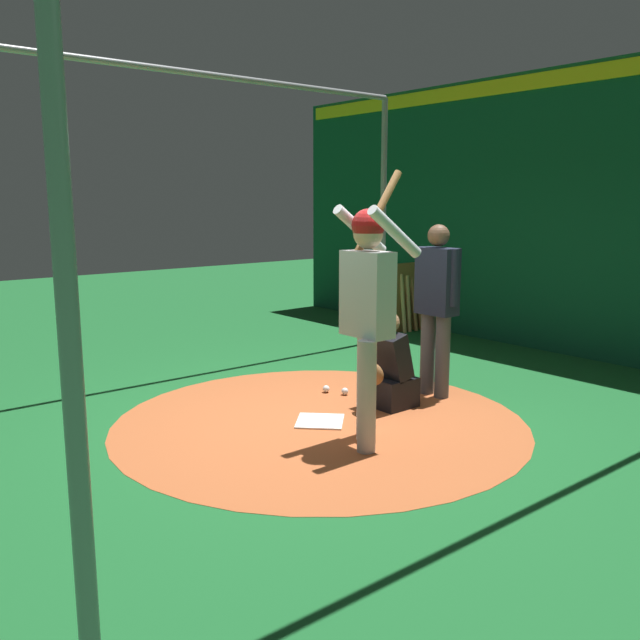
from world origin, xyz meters
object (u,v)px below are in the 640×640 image
home_plate (320,421)px  catcher (389,370)px  umpire (437,301)px  bat_rack (420,298)px  baseball_2 (361,438)px  baseball_0 (326,389)px  baseball_1 (345,391)px  batter (368,301)px

home_plate → catcher: (-0.81, 0.07, 0.36)m
home_plate → umpire: (-1.46, 0.08, 0.98)m
bat_rack → baseball_2: bat_rack is taller
baseball_0 → umpire: bearing=136.2°
umpire → baseball_2: bearing=19.5°
baseball_2 → umpire: bearing=-160.5°
home_plate → umpire: 1.76m
umpire → bat_rack: (-2.59, -2.58, -0.50)m
umpire → baseball_0: size_ratio=23.80×
baseball_1 → baseball_2: size_ratio=1.00×
bat_rack → baseball_2: bearing=37.1°
catcher → bat_rack: bat_rack is taller
umpire → baseball_1: 1.33m
batter → umpire: (-1.50, -0.58, -0.20)m
baseball_1 → baseball_2: 1.40m
baseball_0 → baseball_2: same height
batter → catcher: size_ratio=2.36×
batter → baseball_2: bearing=-42.2°
umpire → baseball_2: 1.89m
catcher → baseball_2: (0.88, 0.56, -0.33)m
baseball_0 → bat_rack: bearing=-152.1°
home_plate → baseball_2: (0.08, 0.63, 0.03)m
catcher → baseball_0: bearing=-78.6°
baseball_1 → catcher: bearing=96.3°
catcher → home_plate: bearing=-4.9°
baseball_0 → baseball_1: 0.21m
batter → umpire: 1.62m
home_plate → baseball_1: size_ratio=5.68×
catcher → umpire: bearing=178.8°
baseball_2 → catcher: bearing=-147.7°
bat_rack → home_plate: bearing=31.6°
baseball_2 → baseball_0: bearing=-118.9°
umpire → baseball_0: (0.81, -0.78, -0.95)m
umpire → baseball_1: bearing=-39.1°
bat_rack → baseball_1: 3.89m
umpire → catcher: bearing=-1.2°
batter → baseball_2: size_ratio=30.40×
baseball_1 → baseball_2: same height
batter → baseball_0: bearing=-117.1°
umpire → bat_rack: 3.69m
catcher → baseball_0: 0.85m
catcher → baseball_2: 1.10m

